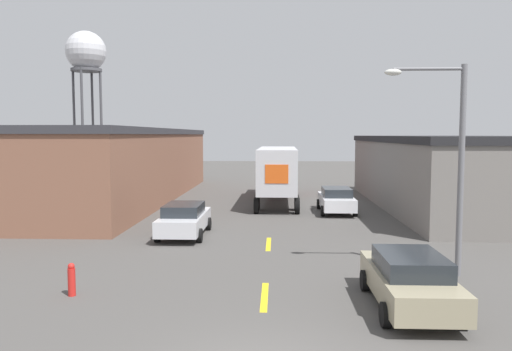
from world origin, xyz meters
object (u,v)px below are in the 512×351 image
(street_lamp, at_px, (451,152))
(water_tower, at_px, (86,55))
(parked_car_right_near, at_px, (409,279))
(parked_car_right_far, at_px, (336,200))
(fire_hydrant, at_px, (72,280))
(parked_car_left_far, at_px, (184,219))
(semi_truck, at_px, (278,170))

(street_lamp, bearing_deg, water_tower, 124.66)
(parked_car_right_near, bearing_deg, parked_car_right_far, 90.00)
(water_tower, height_order, fire_hydrant, water_tower)
(parked_car_right_far, distance_m, parked_car_left_far, 10.83)
(parked_car_right_far, distance_m, fire_hydrant, 18.83)
(fire_hydrant, bearing_deg, semi_truck, 73.76)
(parked_car_right_far, distance_m, water_tower, 38.40)
(semi_truck, bearing_deg, street_lamp, -72.10)
(fire_hydrant, bearing_deg, parked_car_right_near, -3.66)
(street_lamp, bearing_deg, parked_car_right_far, 98.92)
(semi_truck, distance_m, parked_car_right_far, 6.11)
(semi_truck, relative_size, parked_car_left_far, 2.67)
(water_tower, bearing_deg, parked_car_right_far, -45.87)
(parked_car_left_far, distance_m, street_lamp, 12.29)
(parked_car_left_far, xyz_separation_m, street_lamp, (10.08, -6.19, 3.36))
(semi_truck, xyz_separation_m, parked_car_left_far, (-4.38, -12.09, -1.49))
(parked_car_right_near, bearing_deg, water_tower, 120.50)
(semi_truck, bearing_deg, fire_hydrant, -105.65)
(parked_car_left_far, xyz_separation_m, fire_hydrant, (-1.70, -8.81, -0.31))
(parked_car_left_far, bearing_deg, parked_car_right_far, 42.77)
(parked_car_right_near, distance_m, fire_hydrant, 9.68)
(parked_car_left_far, bearing_deg, street_lamp, -31.55)
(water_tower, height_order, street_lamp, water_tower)
(parked_car_right_far, bearing_deg, water_tower, 134.13)
(semi_truck, height_order, water_tower, water_tower)
(parked_car_right_far, xyz_separation_m, water_tower, (-25.18, 25.95, 12.93))
(water_tower, bearing_deg, parked_car_right_near, -59.50)
(parked_car_right_far, height_order, fire_hydrant, parked_car_right_far)
(parked_car_right_near, xyz_separation_m, parked_car_right_far, (0.00, 16.79, 0.00))
(parked_car_right_near, distance_m, street_lamp, 5.13)
(parked_car_right_far, bearing_deg, fire_hydrant, -120.85)
(fire_hydrant, bearing_deg, parked_car_right_far, 59.15)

